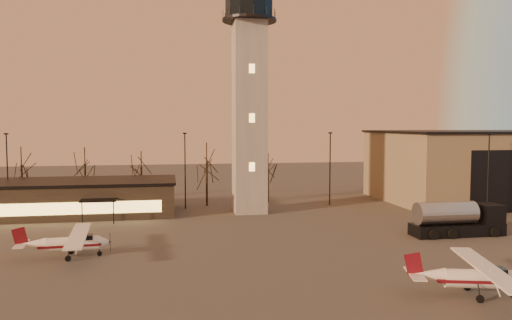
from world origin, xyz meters
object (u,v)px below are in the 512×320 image
Objects in this scene: control_tower at (249,84)px; terminal at (72,198)px; hangar at (486,166)px; fuel_truck at (457,222)px; cessna_front at (480,282)px; cessna_rear at (74,246)px.

terminal is at bearing 174.85° from control_tower.
terminal is at bearing -178.03° from hangar.
terminal is 44.67m from fuel_truck.
control_tower reaches higher than cessna_front.
control_tower reaches higher than fuel_truck.
hangar is 2.98× the size of cessna_rear.
hangar is at bearing 69.53° from cessna_front.
cessna_front is at bearing -117.98° from fuel_truck.
cessna_front is at bearing -48.12° from terminal.
hangar is 2.95× the size of cessna_front.
cessna_rear is (-27.84, 14.55, -0.01)m from cessna_front.
cessna_rear is at bearing 166.80° from cessna_front.
hangar reaches higher than fuel_truck.
control_tower is 30.33m from cessna_rear.
hangar is at bearing 6.31° from control_tower.
terminal is 2.70× the size of fuel_truck.
control_tower is 3.14× the size of cessna_front.
terminal is 2.47× the size of cessna_rear.
hangar is 3.25× the size of fuel_truck.
cessna_front is 1.10× the size of fuel_truck.
control_tower is at bearing -5.15° from terminal.
hangar is at bearing 1.97° from terminal.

